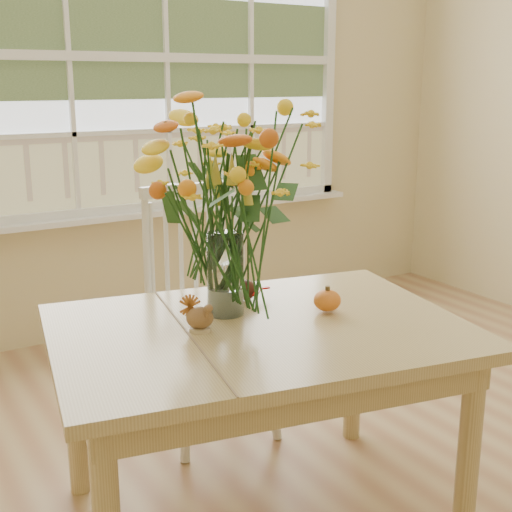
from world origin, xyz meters
TOP-DOWN VIEW (x-y plane):
  - floor at (0.00, 0.00)m, footprint 4.00×4.50m
  - wall_back at (0.00, 2.25)m, footprint 4.00×0.02m
  - window at (0.00, 2.21)m, footprint 2.42×0.12m
  - dining_table at (-0.58, 0.30)m, footprint 1.42×1.13m
  - windsor_chair at (-0.42, 0.98)m, footprint 0.51×0.49m
  - flower_vase at (-0.62, 0.45)m, footprint 0.56×0.56m
  - pumpkin at (-0.32, 0.29)m, footprint 0.09×0.09m
  - turkey_figurine at (-0.76, 0.35)m, footprint 0.10×0.10m
  - dark_gourd at (-0.49, 0.53)m, footprint 0.13×0.08m

SIDE VIEW (x-z plane):
  - floor at x=0.00m, z-range -0.01..0.00m
  - windsor_chair at x=-0.42m, z-range 0.06..1.06m
  - dining_table at x=-0.58m, z-range 0.25..0.93m
  - pumpkin at x=-0.32m, z-range 0.68..0.75m
  - dark_gourd at x=-0.49m, z-range 0.68..0.75m
  - turkey_figurine at x=-0.76m, z-range 0.67..0.78m
  - flower_vase at x=-0.62m, z-range 0.75..1.42m
  - wall_back at x=0.00m, z-range 0.00..2.70m
  - window at x=0.00m, z-range 0.66..2.40m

